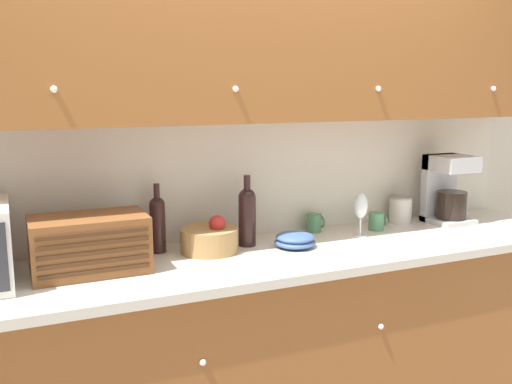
{
  "coord_description": "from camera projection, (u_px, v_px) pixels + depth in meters",
  "views": [
    {
      "loc": [
        -1.04,
        -2.57,
        1.69
      ],
      "look_at": [
        0.0,
        -0.23,
        1.22
      ],
      "focal_mm": 40.0,
      "sensor_mm": 36.0,
      "label": 1
    }
  ],
  "objects": [
    {
      "name": "counter_unit",
      "position": [
        264.0,
        351.0,
        2.65
      ],
      "size": [
        3.29,
        0.68,
        0.96
      ],
      "color": "#935628",
      "rests_on": "ground_plane"
    },
    {
      "name": "coffee_maker",
      "position": [
        447.0,
        189.0,
        3.11
      ],
      "size": [
        0.21,
        0.23,
        0.37
      ],
      "color": "#B7B7BC",
      "rests_on": "counter_unit"
    },
    {
      "name": "wine_glass",
      "position": [
        361.0,
        207.0,
        2.82
      ],
      "size": [
        0.07,
        0.07,
        0.22
      ],
      "color": "silver",
      "rests_on": "counter_unit"
    },
    {
      "name": "upper_cabinets",
      "position": [
        285.0,
        31.0,
        2.6
      ],
      "size": [
        3.27,
        0.36,
        0.81
      ],
      "color": "#935628",
      "rests_on": "backsplash_panel"
    },
    {
      "name": "storage_canister",
      "position": [
        400.0,
        210.0,
        3.12
      ],
      "size": [
        0.13,
        0.13,
        0.15
      ],
      "color": "silver",
      "rests_on": "counter_unit"
    },
    {
      "name": "wine_bottle",
      "position": [
        158.0,
        222.0,
        2.55
      ],
      "size": [
        0.07,
        0.07,
        0.31
      ],
      "color": "black",
      "rests_on": "counter_unit"
    },
    {
      "name": "wall_back",
      "position": [
        235.0,
        167.0,
        2.82
      ],
      "size": [
        5.67,
        0.06,
        2.6
      ],
      "color": "beige",
      "rests_on": "ground_plane"
    },
    {
      "name": "bowl_stack_on_counter",
      "position": [
        295.0,
        240.0,
        2.65
      ],
      "size": [
        0.19,
        0.19,
        0.07
      ],
      "color": "#3D5B93",
      "rests_on": "counter_unit"
    },
    {
      "name": "backsplash_panel",
      "position": [
        238.0,
        179.0,
        2.8
      ],
      "size": [
        3.27,
        0.01,
        0.58
      ],
      "color": "silver",
      "rests_on": "counter_unit"
    },
    {
      "name": "bread_box",
      "position": [
        89.0,
        244.0,
        2.28
      ],
      "size": [
        0.45,
        0.27,
        0.23
      ],
      "color": "brown",
      "rests_on": "counter_unit"
    },
    {
      "name": "second_wine_bottle",
      "position": [
        247.0,
        214.0,
        2.66
      ],
      "size": [
        0.08,
        0.08,
        0.34
      ],
      "color": "black",
      "rests_on": "counter_unit"
    },
    {
      "name": "mug_blue_second",
      "position": [
        314.0,
        223.0,
        2.93
      ],
      "size": [
        0.09,
        0.08,
        0.09
      ],
      "color": "#4C845B",
      "rests_on": "counter_unit"
    },
    {
      "name": "mug",
      "position": [
        377.0,
        221.0,
        2.97
      ],
      "size": [
        0.09,
        0.08,
        0.09
      ],
      "color": "#4C845B",
      "rests_on": "counter_unit"
    },
    {
      "name": "fruit_basket",
      "position": [
        210.0,
        239.0,
        2.57
      ],
      "size": [
        0.26,
        0.26,
        0.17
      ],
      "color": "#A87F4C",
      "rests_on": "counter_unit"
    }
  ]
}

